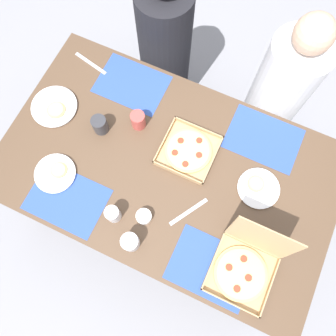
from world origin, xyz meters
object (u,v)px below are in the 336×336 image
Objects in this scene: cup_clear_left at (113,214)px; condiment_bowl at (143,216)px; cup_red at (138,120)px; diner_left_seat at (165,51)px; plate_near_right at (55,107)px; cup_clear_right at (100,125)px; pizza_box_edge_far at (188,151)px; plate_far_right at (258,188)px; plate_near_left at (56,173)px; cup_dark at (130,242)px; pizza_box_corner_right at (245,266)px; diner_right_seat at (276,96)px.

cup_clear_left reaches higher than condiment_bowl.
diner_left_seat is (-0.14, 0.60, -0.28)m from cup_red.
cup_clear_right reaches higher than plate_near_right.
diner_left_seat reaches higher than pizza_box_edge_far.
condiment_bowl reaches higher than plate_near_right.
cup_clear_left is at bearing -157.07° from condiment_bowl.
diner_left_seat is at bearing 102.85° from cup_red.
plate_far_right is 1.01× the size of plate_near_left.
cup_red is at bearing -77.15° from diner_left_seat.
cup_clear_right is 0.59m from cup_dark.
cup_clear_left is at bearing -77.47° from cup_red.
pizza_box_corner_right is 1.29× the size of plate_near_right.
plate_near_right is 0.20× the size of diner_left_seat.
condiment_bowl is at bearing -1.28° from plate_near_left.
pizza_box_edge_far is at bearing 83.98° from cup_dark.
cup_dark is at bearing -131.82° from plate_far_right.
plate_near_right is (-1.16, 0.33, -0.04)m from pizza_box_corner_right.
cup_clear_right is (-0.26, 0.36, 0.00)m from cup_clear_left.
cup_dark reaches higher than plate_near_right.
diner_right_seat is at bearing 97.01° from pizza_box_corner_right.
cup_clear_right is at bearing -147.57° from cup_red.
cup_clear_left is 1.13m from diner_left_seat.
cup_clear_left is 0.14m from condiment_bowl.
pizza_box_corner_right is at bearing -49.97° from diner_left_seat.
pizza_box_edge_far is 2.54× the size of cup_dark.
cup_red is (0.43, 0.10, 0.04)m from plate_near_right.
plate_near_left is 0.32m from cup_clear_right.
pizza_box_edge_far is 0.80m from diner_left_seat.
pizza_box_corner_right is at bearing -41.95° from pizza_box_edge_far.
cup_clear_left is (-0.56, -0.40, 0.04)m from plate_far_right.
cup_clear_left is 0.99× the size of cup_clear_right.
cup_clear_right is 0.94× the size of cup_dark.
condiment_bowl reaches higher than plate_near_left.
pizza_box_corner_right reaches higher than cup_red.
plate_near_left is 2.75× the size of condiment_bowl.
pizza_box_edge_far is 0.59m from pizza_box_corner_right.
cup_clear_left is 1.21m from diner_right_seat.
condiment_bowl is (0.39, -0.31, -0.03)m from cup_clear_right.
diner_left_seat reaches higher than cup_dark.
cup_clear_right is at bearing -91.81° from diner_left_seat.
cup_red is 1.34× the size of condiment_bowl.
plate_near_right is 3.26× the size of condiment_bowl.
diner_left_seat is 1.02× the size of diner_right_seat.
diner_left_seat reaches higher than cup_clear_right.
pizza_box_corner_right is at bearing 3.62° from cup_clear_left.
cup_clear_right is at bearing 125.86° from cup_clear_left.
diner_left_seat is (-0.80, 0.66, -0.24)m from plate_far_right.
pizza_box_corner_right is at bearing -15.73° from plate_near_right.
cup_clear_left reaches higher than pizza_box_edge_far.
cup_dark is 0.13m from condiment_bowl.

